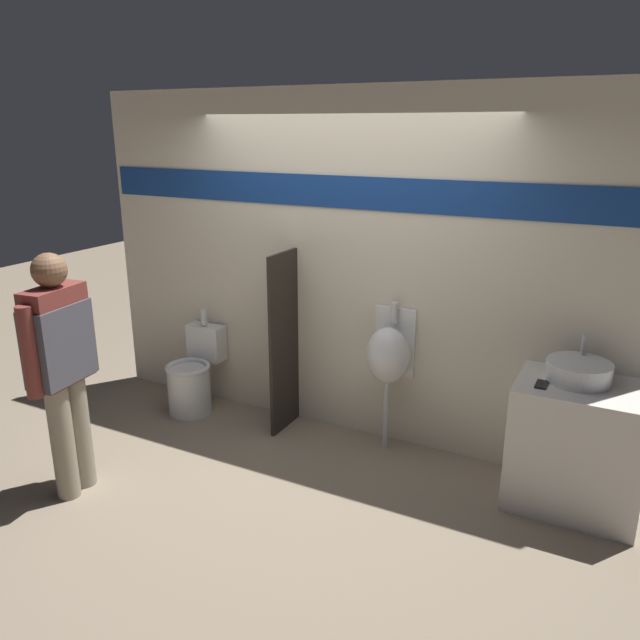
{
  "coord_description": "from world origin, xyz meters",
  "views": [
    {
      "loc": [
        2.02,
        -3.7,
        2.42
      ],
      "look_at": [
        0.0,
        0.17,
        1.05
      ],
      "focal_mm": 35.0,
      "sensor_mm": 36.0,
      "label": 1
    }
  ],
  "objects_px": {
    "cell_phone": "(542,384)",
    "toilet": "(193,378)",
    "sink_basin": "(579,371)",
    "urinal_near_counter": "(388,355)",
    "person_in_vest": "(61,359)"
  },
  "relations": [
    {
      "from": "cell_phone",
      "to": "toilet",
      "type": "relative_size",
      "value": 0.16
    },
    {
      "from": "sink_basin",
      "to": "toilet",
      "type": "height_order",
      "value": "sink_basin"
    },
    {
      "from": "cell_phone",
      "to": "urinal_near_counter",
      "type": "distance_m",
      "value": 1.17
    },
    {
      "from": "urinal_near_counter",
      "to": "toilet",
      "type": "bearing_deg",
      "value": -174.57
    },
    {
      "from": "urinal_near_counter",
      "to": "toilet",
      "type": "relative_size",
      "value": 1.32
    },
    {
      "from": "toilet",
      "to": "person_in_vest",
      "type": "relative_size",
      "value": 0.52
    },
    {
      "from": "sink_basin",
      "to": "toilet",
      "type": "relative_size",
      "value": 0.46
    },
    {
      "from": "urinal_near_counter",
      "to": "toilet",
      "type": "xyz_separation_m",
      "value": [
        -1.75,
        -0.17,
        -0.46
      ]
    },
    {
      "from": "sink_basin",
      "to": "cell_phone",
      "type": "relative_size",
      "value": 2.89
    },
    {
      "from": "cell_phone",
      "to": "urinal_near_counter",
      "type": "relative_size",
      "value": 0.12
    },
    {
      "from": "toilet",
      "to": "cell_phone",
      "type": "bearing_deg",
      "value": -2.14
    },
    {
      "from": "urinal_near_counter",
      "to": "sink_basin",
      "type": "bearing_deg",
      "value": -4.1
    },
    {
      "from": "cell_phone",
      "to": "toilet",
      "type": "bearing_deg",
      "value": 177.86
    },
    {
      "from": "sink_basin",
      "to": "cell_phone",
      "type": "bearing_deg",
      "value": -137.1
    },
    {
      "from": "cell_phone",
      "to": "person_in_vest",
      "type": "xyz_separation_m",
      "value": [
        -2.81,
        -1.28,
        0.11
      ]
    }
  ]
}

